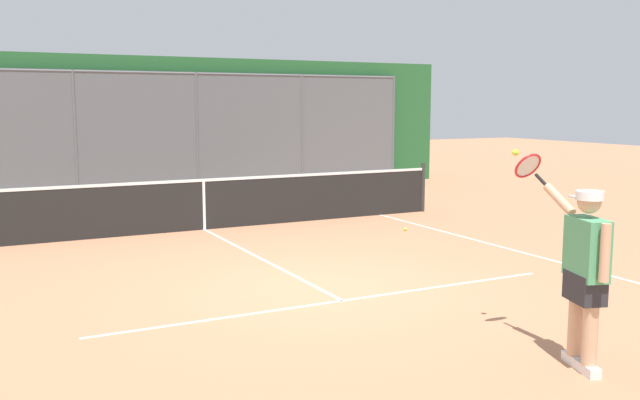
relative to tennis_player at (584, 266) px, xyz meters
name	(u,v)px	position (x,y,z in m)	size (l,w,h in m)	color
ground_plane	(318,288)	(0.84, -3.50, -0.94)	(60.00, 60.00, 0.00)	#B27551
court_line_markings	(353,306)	(0.84, -2.60, -0.93)	(7.82, 9.84, 0.01)	white
fence_backdrop	(133,127)	(0.84, -14.16, 0.83)	(18.19, 1.37, 3.56)	#565B60
tennis_net	(204,204)	(0.84, -8.26, -0.44)	(10.05, 0.09, 1.07)	#2D2D2D
tennis_player	(584,266)	(0.00, 0.00, 0.00)	(0.41, 1.37, 1.90)	silver
tennis_ball_mid_court	(405,229)	(-2.47, -6.44, -0.90)	(0.07, 0.07, 0.07)	#D6E042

